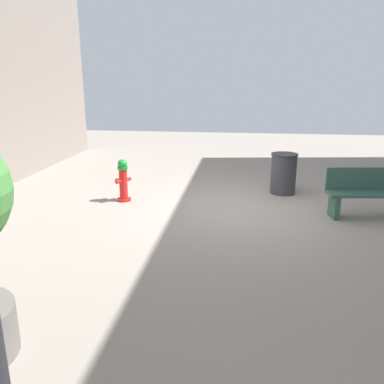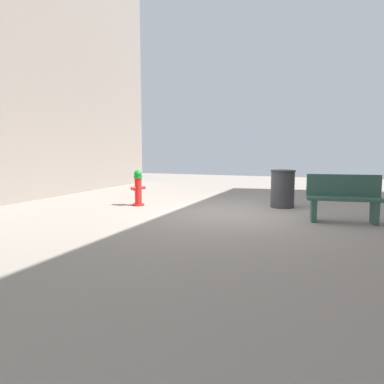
% 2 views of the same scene
% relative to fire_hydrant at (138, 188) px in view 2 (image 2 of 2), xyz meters
% --- Properties ---
extents(ground_plane, '(23.40, 23.40, 0.00)m').
position_rel_fire_hydrant_xyz_m(ground_plane, '(-2.57, 0.22, -0.47)').
color(ground_plane, gray).
extents(fire_hydrant, '(0.37, 0.38, 0.93)m').
position_rel_fire_hydrant_xyz_m(fire_hydrant, '(0.00, 0.00, 0.00)').
color(fire_hydrant, red).
rests_on(fire_hydrant, ground_plane).
extents(bench_near, '(1.47, 0.63, 0.95)m').
position_rel_fire_hydrant_xyz_m(bench_near, '(-4.91, 0.40, 0.02)').
color(bench_near, '#33594C').
rests_on(bench_near, ground_plane).
extents(trash_bin, '(0.61, 0.61, 0.94)m').
position_rel_fire_hydrant_xyz_m(trash_bin, '(-3.52, -1.06, 0.01)').
color(trash_bin, '#38383D').
rests_on(trash_bin, ground_plane).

